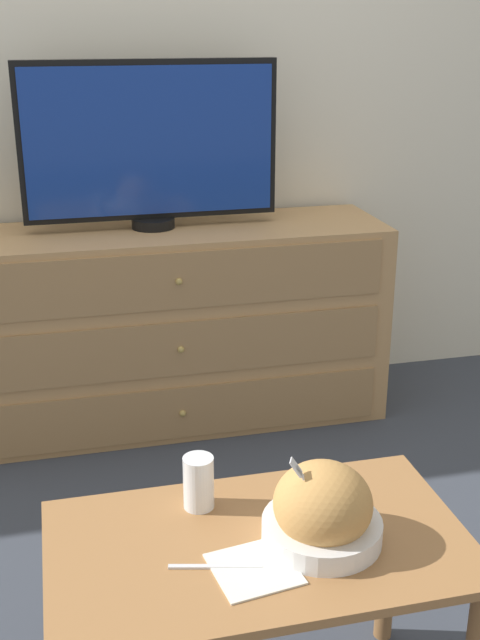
# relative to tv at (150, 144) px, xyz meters

# --- Properties ---
(ground_plane) EXTENTS (12.00, 12.00, 0.00)m
(ground_plane) POSITION_rel_tv_xyz_m (-0.08, 0.23, -1.05)
(ground_plane) COLOR #383D47
(wall_back) EXTENTS (12.00, 0.05, 2.60)m
(wall_back) POSITION_rel_tv_xyz_m (-0.08, 0.25, 0.25)
(wall_back) COLOR silver
(wall_back) RESTS_ON ground_plane
(dresser) EXTENTS (1.59, 0.48, 0.75)m
(dresser) POSITION_rel_tv_xyz_m (0.05, -0.03, -0.67)
(dresser) COLOR tan
(dresser) RESTS_ON ground_plane
(tv) EXTENTS (0.90, 0.16, 0.58)m
(tv) POSITION_rel_tv_xyz_m (0.00, 0.00, 0.00)
(tv) COLOR black
(tv) RESTS_ON dresser
(coffee_table) EXTENTS (0.83, 0.48, 0.49)m
(coffee_table) POSITION_rel_tv_xyz_m (-0.01, -1.54, -0.64)
(coffee_table) COLOR #9E6B3D
(coffee_table) RESTS_ON ground_plane
(takeout_bowl) EXTENTS (0.24, 0.24, 0.19)m
(takeout_bowl) POSITION_rel_tv_xyz_m (0.11, -1.57, -0.49)
(takeout_bowl) COLOR silver
(takeout_bowl) RESTS_ON coffee_table
(drink_cup) EXTENTS (0.06, 0.06, 0.12)m
(drink_cup) POSITION_rel_tv_xyz_m (-0.10, -1.40, -0.50)
(drink_cup) COLOR white
(drink_cup) RESTS_ON coffee_table
(napkin) EXTENTS (0.17, 0.17, 0.00)m
(napkin) POSITION_rel_tv_xyz_m (-0.04, -1.63, -0.55)
(napkin) COLOR silver
(napkin) RESTS_ON coffee_table
(knife) EXTENTS (0.17, 0.05, 0.01)m
(knife) POSITION_rel_tv_xyz_m (-0.11, -1.61, -0.55)
(knife) COLOR silver
(knife) RESTS_ON coffee_table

